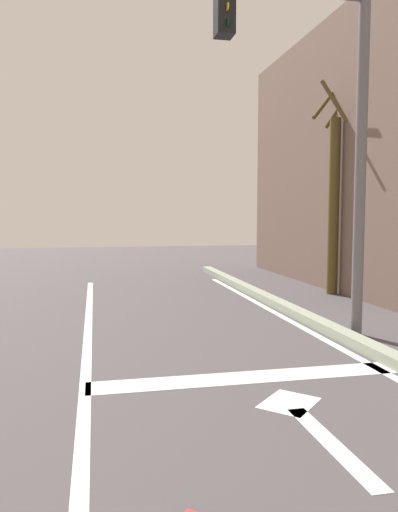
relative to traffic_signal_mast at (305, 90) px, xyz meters
name	(u,v)px	position (x,y,z in m)	size (l,w,h in m)	color
lane_line_center	(79,509)	(-2.98, -3.59, -3.47)	(0.12, 20.00, 0.01)	silver
stop_bar	(247,377)	(-1.27, -1.50, -3.47)	(3.42, 0.40, 0.01)	silver
lane_arrow_stem	(332,444)	(-1.10, -3.12, -3.47)	(0.16, 1.40, 0.01)	silver
lane_arrow_head	(289,403)	(-1.10, -2.27, -3.47)	(0.56, 0.44, 0.01)	silver
traffic_signal_mast	(305,90)	(0.00, 0.00, 0.00)	(4.12, 0.34, 5.18)	slate
roadside_tree	(334,197)	(2.29, 3.53, -1.34)	(1.08, 1.00, 4.75)	#51431F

